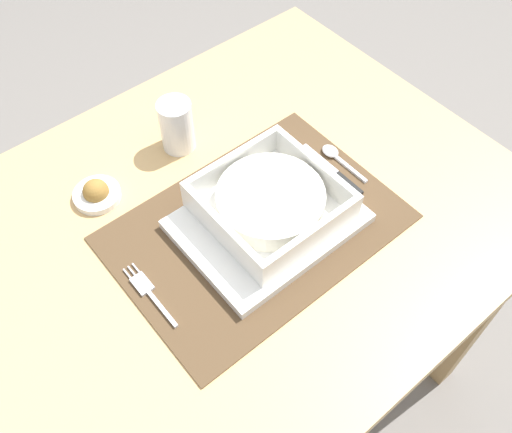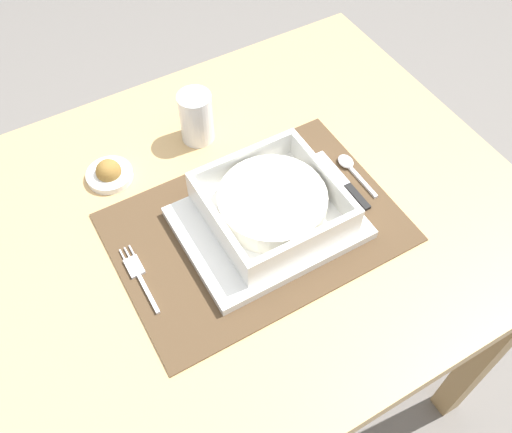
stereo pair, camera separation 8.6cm
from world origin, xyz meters
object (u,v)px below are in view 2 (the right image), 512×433
(porridge_bowl, at_px, (272,204))
(bread_knife, at_px, (340,196))
(condiment_saucer, at_px, (109,173))
(spoon, at_px, (348,164))
(butter_knife, at_px, (346,184))
(drinking_glass, at_px, (196,120))
(fork, at_px, (138,274))
(dining_table, at_px, (243,249))

(porridge_bowl, relative_size, bread_knife, 1.53)
(bread_knife, bearing_deg, condiment_saucer, 145.18)
(porridge_bowl, relative_size, condiment_saucer, 2.53)
(porridge_bowl, height_order, condiment_saucer, porridge_bowl)
(porridge_bowl, relative_size, spoon, 1.82)
(butter_knife, xyz_separation_m, drinking_glass, (-0.16, 0.22, 0.04))
(fork, relative_size, bread_knife, 0.99)
(fork, xyz_separation_m, condiment_saucer, (0.03, 0.20, 0.01))
(fork, bearing_deg, porridge_bowl, -1.75)
(dining_table, distance_m, spoon, 0.23)
(butter_knife, relative_size, drinking_glass, 1.47)
(spoon, bearing_deg, fork, -178.40)
(dining_table, height_order, drinking_glass, drinking_glass)
(dining_table, distance_m, fork, 0.22)
(butter_knife, relative_size, condiment_saucer, 1.80)
(dining_table, bearing_deg, porridge_bowl, -48.32)
(butter_knife, bearing_deg, fork, 178.36)
(dining_table, relative_size, condiment_saucer, 11.71)
(spoon, bearing_deg, bread_knife, -136.81)
(dining_table, xyz_separation_m, porridge_bowl, (0.03, -0.04, 0.15))
(butter_knife, distance_m, drinking_glass, 0.28)
(porridge_bowl, relative_size, fork, 1.55)
(drinking_glass, bearing_deg, butter_knife, -54.22)
(fork, distance_m, bread_knife, 0.34)
(porridge_bowl, distance_m, fork, 0.23)
(drinking_glass, bearing_deg, condiment_saucer, -176.32)
(drinking_glass, distance_m, condiment_saucer, 0.17)
(dining_table, distance_m, bread_knife, 0.20)
(dining_table, distance_m, drinking_glass, 0.24)
(dining_table, relative_size, porridge_bowl, 4.63)
(dining_table, height_order, porridge_bowl, porridge_bowl)
(fork, xyz_separation_m, bread_knife, (0.34, -0.03, 0.00))
(butter_knife, bearing_deg, dining_table, 167.74)
(dining_table, bearing_deg, drinking_glass, 85.25)
(spoon, height_order, drinking_glass, drinking_glass)
(dining_table, relative_size, fork, 7.15)
(butter_knife, relative_size, bread_knife, 1.09)
(dining_table, height_order, condiment_saucer, condiment_saucer)
(spoon, height_order, butter_knife, spoon)
(drinking_glass, bearing_deg, bread_knife, -60.07)
(porridge_bowl, xyz_separation_m, fork, (-0.22, 0.01, -0.04))
(spoon, bearing_deg, butter_knife, -129.91)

